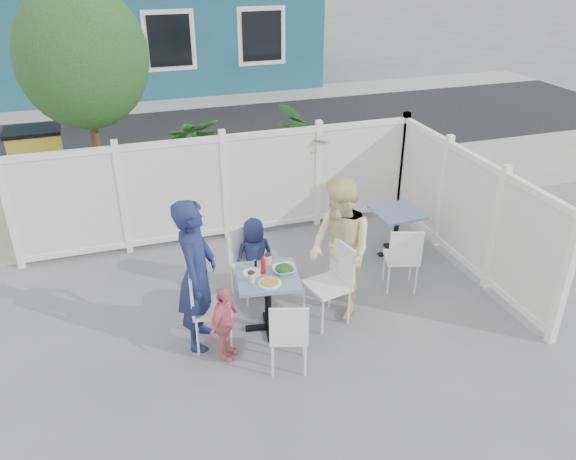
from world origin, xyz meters
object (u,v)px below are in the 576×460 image
object	(u,v)px
toddler	(224,324)
main_table	(268,288)
boy	(255,256)
chair_near	(289,332)
woman	(340,250)
chair_right	(333,277)
chair_back	(247,257)
man	(197,275)
utility_cabinet	(42,176)
chair_left	(203,301)
spare_table	(397,221)

from	to	relation	value
toddler	main_table	bearing A→B (deg)	-18.20
boy	toddler	bearing A→B (deg)	55.09
chair_near	toddler	xyz separation A→B (m)	(-0.58, 0.43, -0.07)
woman	chair_right	bearing A→B (deg)	-53.10
main_table	boy	size ratio (longest dim) A/B	0.76
chair_back	chair_near	bearing A→B (deg)	71.13
boy	chair_right	bearing A→B (deg)	124.40
chair_right	boy	distance (m)	1.11
man	chair_back	bearing A→B (deg)	-21.08
utility_cabinet	main_table	xyz separation A→B (m)	(2.57, -3.98, -0.15)
utility_cabinet	man	xyz separation A→B (m)	(1.79, -3.96, 0.16)
chair_back	boy	bearing A→B (deg)	163.66
woman	boy	xyz separation A→B (m)	(-0.83, 0.73, -0.34)
chair_left	chair_back	xyz separation A→B (m)	(0.70, 0.83, -0.04)
chair_right	woman	xyz separation A→B (m)	(0.12, 0.12, 0.28)
spare_table	woman	size ratio (longest dim) A/B	0.39
utility_cabinet	woman	distance (m)	5.22
man	chair_right	bearing A→B (deg)	-69.98
chair_near	utility_cabinet	bearing A→B (deg)	135.41
spare_table	woman	xyz separation A→B (m)	(-1.33, -1.05, 0.33)
chair_left	chair_right	world-z (taller)	chair_right
utility_cabinet	main_table	bearing A→B (deg)	-59.05
chair_right	man	distance (m)	1.58
chair_left	boy	size ratio (longest dim) A/B	0.95
chair_left	toddler	distance (m)	0.36
spare_table	boy	world-z (taller)	boy
spare_table	chair_near	size ratio (longest dim) A/B	0.78
spare_table	toddler	size ratio (longest dim) A/B	0.77
chair_left	woman	bearing A→B (deg)	101.25
main_table	woman	world-z (taller)	woman
utility_cabinet	chair_back	xyz separation A→B (m)	(2.53, -3.18, -0.19)
man	woman	bearing A→B (deg)	-65.73
boy	main_table	bearing A→B (deg)	80.06
chair_right	man	bearing A→B (deg)	75.19
utility_cabinet	toddler	xyz separation A→B (m)	(1.99, -4.31, -0.27)
spare_table	chair_back	bearing A→B (deg)	-171.70
chair_right	main_table	bearing A→B (deg)	74.10
man	main_table	bearing A→B (deg)	-68.89
chair_near	boy	distance (m)	1.57
main_table	woman	distance (m)	0.94
chair_near	chair_back	bearing A→B (deg)	108.30
chair_right	chair_back	size ratio (longest dim) A/B	1.11
main_table	chair_left	world-z (taller)	chair_left
spare_table	toddler	distance (m)	3.16
boy	chair_back	bearing A→B (deg)	-1.75
man	woman	size ratio (longest dim) A/B	1.02
chair_right	woman	size ratio (longest dim) A/B	0.58
main_table	chair_right	size ratio (longest dim) A/B	0.78
woman	boy	world-z (taller)	woman
man	woman	xyz separation A→B (m)	(1.67, 0.06, -0.02)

